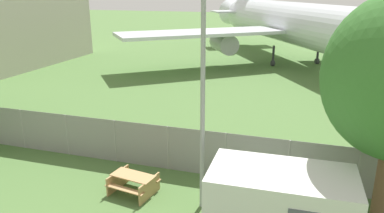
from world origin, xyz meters
TOP-DOWN VIEW (x-y plane):
  - perimeter_fence at (-0.00, 10.33)m, footprint 56.07×0.07m
  - airplane at (7.40, 35.08)m, footprint 33.52×40.74m
  - portable_cabin at (7.60, 6.78)m, footprint 4.43×2.51m
  - picnic_bench_near_cabin at (1.98, 8.05)m, footprint 1.88×1.65m
  - light_mast at (4.77, 7.95)m, footprint 0.44×0.44m

SIDE VIEW (x-z plane):
  - picnic_bench_near_cabin at x=1.98m, z-range 0.09..0.85m
  - perimeter_fence at x=0.00m, z-range 0.00..2.01m
  - portable_cabin at x=7.60m, z-range 0.00..2.40m
  - airplane at x=7.40m, z-range -2.15..10.38m
  - light_mast at x=4.77m, z-range 0.87..8.98m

